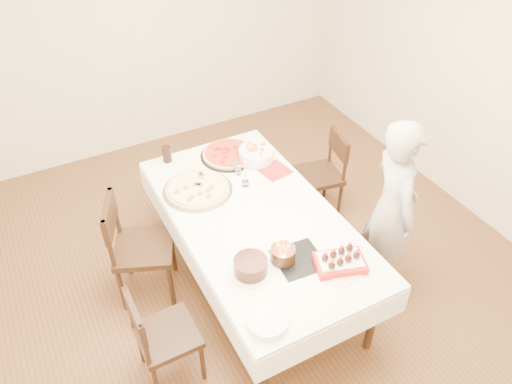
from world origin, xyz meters
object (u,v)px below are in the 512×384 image
person (392,208)px  cola_glass (167,154)px  pizza_pepperoni (229,154)px  chair_left_savory (144,248)px  layer_cake (251,266)px  chair_left_dessert (167,335)px  pizza_white (198,189)px  strawberry_box (340,262)px  chair_right_savory (318,175)px  pasta_bowl (256,154)px  dining_table (256,251)px  birthday_cake (283,251)px  taper_candle (245,173)px

person → cola_glass: size_ratio=10.71×
pizza_pepperoni → chair_left_savory: bearing=-154.6°
person → layer_cake: bearing=108.2°
chair_left_dessert → pizza_white: size_ratio=1.49×
strawberry_box → chair_right_savory: bearing=61.2°
person → pizza_white: 1.52m
chair_right_savory → pasta_bowl: size_ratio=2.79×
pasta_bowl → strawberry_box: (-0.08, -1.35, -0.02)m
chair_right_savory → cola_glass: bearing=172.4°
dining_table → strawberry_box: (0.26, -0.71, 0.42)m
layer_cake → strawberry_box: size_ratio=0.87×
chair_left_savory → pizza_pepperoni: bearing=-132.3°
layer_cake → birthday_cake: birthday_cake is taller
chair_left_savory → pizza_white: size_ratio=1.70×
person → pizza_pepperoni: (-0.79, 1.23, 0.00)m
chair_left_savory → person: size_ratio=0.62×
pizza_white → pasta_bowl: bearing=14.7°
pizza_white → taper_candle: 0.40m
person → taper_candle: (-0.85, 0.79, 0.11)m
dining_table → strawberry_box: size_ratio=6.47×
chair_right_savory → chair_left_dessert: (-1.86, -1.00, -0.01)m
chair_left_dessert → pasta_bowl: bearing=-139.2°
birthday_cake → strawberry_box: size_ratio=0.52×
person → strawberry_box: 0.74m
chair_left_savory → pizza_white: bearing=-143.8°
layer_cake → chair_right_savory: bearing=39.6°
person → pizza_white: size_ratio=2.75×
dining_table → chair_left_dessert: 1.01m
dining_table → pizza_pepperoni: pizza_pepperoni is taller
person → cola_glass: bearing=58.2°
pasta_bowl → layer_cake: layer_cake is taller
dining_table → pasta_bowl: (0.34, 0.64, 0.43)m
layer_cake → birthday_cake: bearing=-1.2°
person → pizza_pepperoni: person is taller
chair_left_savory → birthday_cake: bearing=154.4°
taper_candle → cola_glass: taper_candle is taller
dining_table → chair_right_savory: size_ratio=2.53×
layer_cake → strawberry_box: layer_cake is taller
layer_cake → chair_left_savory: bearing=121.5°
chair_left_dessert → strawberry_box: size_ratio=2.51×
dining_table → birthday_cake: 0.68m
pizza_pepperoni → strawberry_box: strawberry_box is taller
chair_right_savory → chair_left_savory: size_ratio=0.89×
person → cola_glass: (-1.29, 1.41, 0.05)m
pizza_white → cola_glass: size_ratio=3.89×
chair_left_dessert → strawberry_box: 1.25m
chair_right_savory → pasta_bowl: bearing=-177.4°
chair_left_dessert → cola_glass: cola_glass is taller
cola_glass → strawberry_box: size_ratio=0.43×
dining_table → person: person is taller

